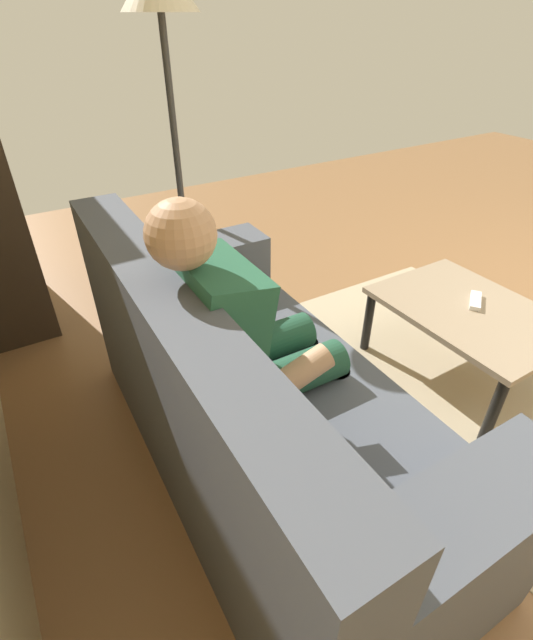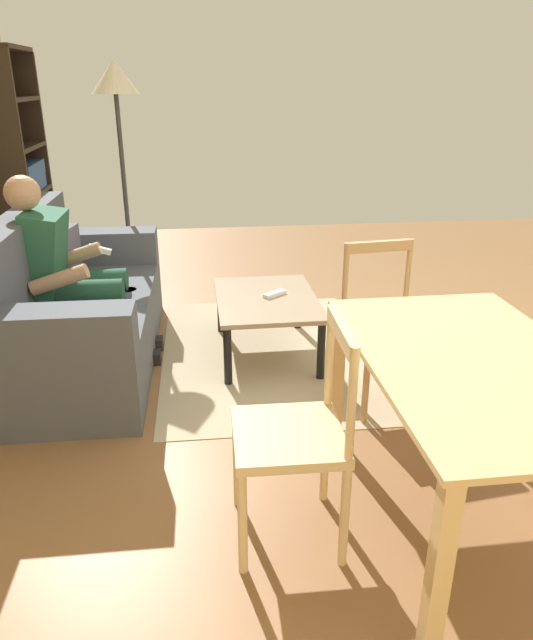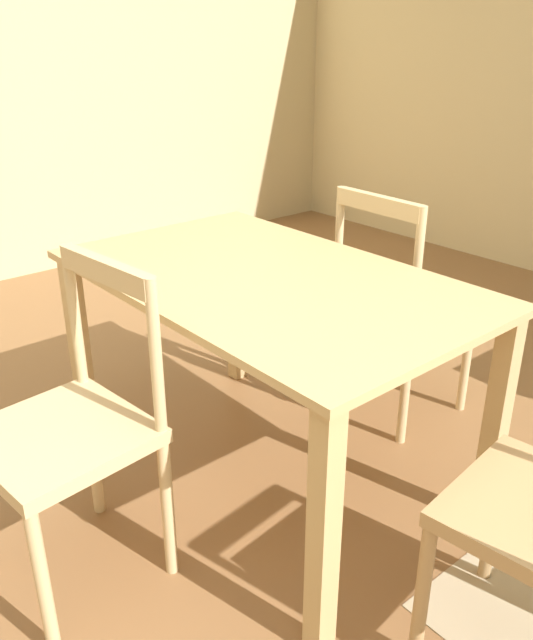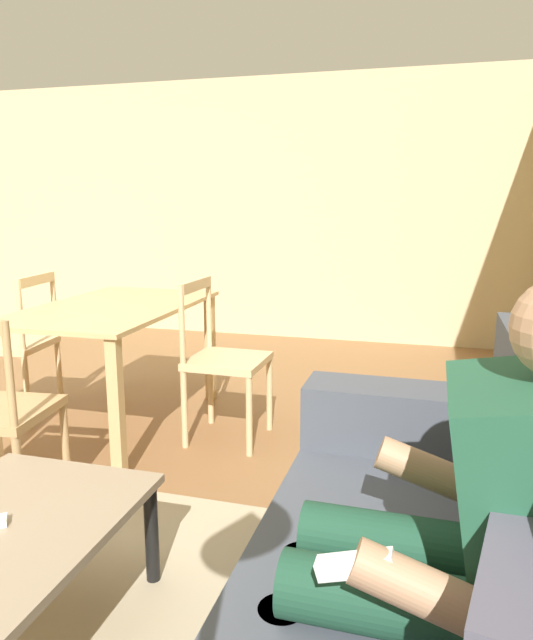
{
  "view_description": "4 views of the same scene",
  "coord_description": "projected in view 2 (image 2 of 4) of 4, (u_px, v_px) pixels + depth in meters",
  "views": [
    {
      "loc": [
        -0.26,
        2.79,
        1.63
      ],
      "look_at": [
        0.85,
        2.12,
        0.74
      ],
      "focal_mm": 25.36,
      "sensor_mm": 36.0,
      "label": 1
    },
    {
      "loc": [
        -2.74,
        1.38,
        1.73
      ],
      "look_at": [
        0.83,
        0.93,
        0.24
      ],
      "focal_mm": 32.69,
      "sensor_mm": 36.0,
      "label": 2
    },
    {
      "loc": [
        0.58,
        -0.9,
        1.44
      ],
      "look_at": [
        -0.87,
        0.34,
        0.6
      ],
      "focal_mm": 36.47,
      "sensor_mm": 36.0,
      "label": 3
    },
    {
      "loc": [
        2.12,
        2.1,
        1.35
      ],
      "look_at": [
        -0.01,
        1.52,
        0.9
      ],
      "focal_mm": 32.38,
      "sensor_mm": 36.0,
      "label": 4
    }
  ],
  "objects": [
    {
      "name": "ground_plane",
      "position": [
        445.0,
        406.0,
        3.33
      ],
      "size": [
        9.07,
        9.07,
        0.0
      ],
      "primitive_type": "plane",
      "color": "brown"
    },
    {
      "name": "couch",
      "position": [
        72.0,
        312.0,
        3.73
      ],
      "size": [
        1.9,
        0.9,
        0.96
      ],
      "color": "#474C56",
      "rests_on": "ground_plane"
    },
    {
      "name": "person_lounging",
      "position": [
        66.0,
        269.0,
        3.65
      ],
      "size": [
        0.6,
        0.85,
        1.21
      ],
      "color": "#23563D",
      "rests_on": "ground_plane"
    },
    {
      "name": "coffee_table",
      "position": [
        267.0,
        304.0,
        3.85
      ],
      "size": [
        0.89,
        0.65,
        0.41
      ],
      "color": "gray",
      "rests_on": "ground_plane"
    },
    {
      "name": "tv_remote",
      "position": [
        275.0,
        294.0,
        3.86
      ],
      "size": [
        0.14,
        0.17,
        0.02
      ],
      "primitive_type": "cube",
      "rotation": [
        0.0,
        0.0,
        0.63
      ],
      "color": "white",
      "rests_on": "coffee_table"
    },
    {
      "name": "bookshelf",
      "position": [
        19.0,
        188.0,
        5.15
      ],
      "size": [
        0.83,
        0.36,
        1.99
      ],
      "color": "#2D2319",
      "rests_on": "ground_plane"
    },
    {
      "name": "dining_table",
      "position": [
        472.0,
        384.0,
        2.25
      ],
      "size": [
        1.37,
        0.83,
        0.75
      ],
      "color": "tan",
      "rests_on": "ground_plane"
    },
    {
      "name": "dining_chair_near_wall",
      "position": [
        296.0,
        435.0,
        2.23
      ],
      "size": [
        0.43,
        0.43,
        0.92
      ],
      "color": "#D1B27F",
      "rests_on": "ground_plane"
    },
    {
      "name": "dining_chair_facing_couch",
      "position": [
        385.0,
        327.0,
        3.25
      ],
      "size": [
        0.46,
        0.46,
        0.9
      ],
      "color": "tan",
      "rests_on": "ground_plane"
    },
    {
      "name": "area_rug",
      "position": [
        267.0,
        352.0,
        3.98
      ],
      "size": [
        2.02,
        1.43,
        0.01
      ],
      "primitive_type": "cube",
      "rotation": [
        0.0,
        0.0,
        -0.01
      ],
      "color": "tan",
      "rests_on": "ground_plane"
    },
    {
      "name": "floor_lamp",
      "position": [
        117.0,
        101.0,
        4.43
      ],
      "size": [
        0.36,
        0.36,
        1.87
      ],
      "color": "black",
      "rests_on": "ground_plane"
    }
  ]
}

